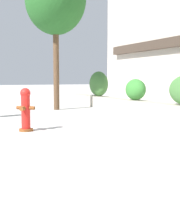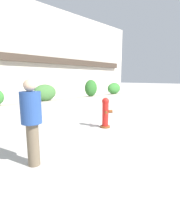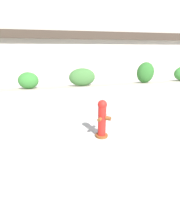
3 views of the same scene
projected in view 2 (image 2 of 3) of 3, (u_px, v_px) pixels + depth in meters
name	position (u px, v px, depth m)	size (l,w,h in m)	color
ground_plane	(146.00, 130.00, 6.04)	(120.00, 120.00, 0.00)	#BCB7B2
building_facade	(5.00, 49.00, 13.55)	(30.00, 1.36, 8.00)	beige
planter_wall_low	(50.00, 105.00, 10.13)	(18.00, 0.70, 0.50)	#ADA393
hedge_bush_2	(45.00, 93.00, 9.79)	(1.39, 0.62, 0.92)	#427538
hedge_bush_3	(91.00, 88.00, 12.35)	(1.03, 0.69, 1.16)	#2D6B28
hedge_bush_4	(114.00, 88.00, 14.27)	(1.43, 0.70, 0.90)	#387F33
fire_hydrant	(105.00, 112.00, 6.23)	(0.50, 0.50, 1.08)	brown
pedestrian	(31.00, 118.00, 3.40)	(0.47, 0.47, 1.73)	brown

